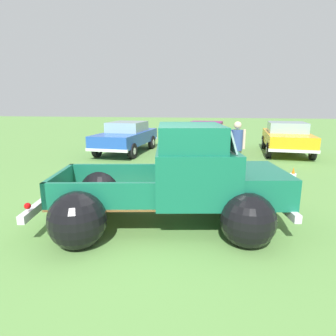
% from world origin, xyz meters
% --- Properties ---
extents(ground_plane, '(80.00, 80.00, 0.00)m').
position_xyz_m(ground_plane, '(0.00, 0.00, 0.00)').
color(ground_plane, '#609347').
extents(vintage_pickup_truck, '(4.86, 3.32, 1.96)m').
position_xyz_m(vintage_pickup_truck, '(0.38, 0.06, 0.76)').
color(vintage_pickup_truck, black).
rests_on(vintage_pickup_truck, ground).
extents(show_car_0, '(2.17, 4.54, 1.43)m').
position_xyz_m(show_car_0, '(-3.00, 7.75, 0.78)').
color(show_car_0, black).
rests_on(show_car_0, ground).
extents(show_car_1, '(2.28, 4.53, 1.43)m').
position_xyz_m(show_car_1, '(0.62, 8.18, 0.78)').
color(show_car_1, black).
rests_on(show_car_1, ground).
extents(show_car_2, '(2.30, 4.39, 1.43)m').
position_xyz_m(show_car_2, '(4.36, 8.61, 0.78)').
color(show_car_2, black).
rests_on(show_car_2, ground).
extents(spectator_0, '(0.44, 0.53, 1.75)m').
position_xyz_m(spectator_0, '(1.21, 2.43, 1.01)').
color(spectator_0, navy).
rests_on(spectator_0, ground).
extents(spectator_1, '(0.54, 0.39, 1.75)m').
position_xyz_m(spectator_1, '(1.72, 3.85, 1.00)').
color(spectator_1, gray).
rests_on(spectator_1, ground).
extents(lane_cone_0, '(0.36, 0.36, 0.63)m').
position_xyz_m(lane_cone_0, '(2.12, 2.11, 0.31)').
color(lane_cone_0, black).
rests_on(lane_cone_0, ground).
extents(lane_cone_1, '(0.36, 0.36, 0.63)m').
position_xyz_m(lane_cone_1, '(3.13, 2.63, 0.31)').
color(lane_cone_1, black).
rests_on(lane_cone_1, ground).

